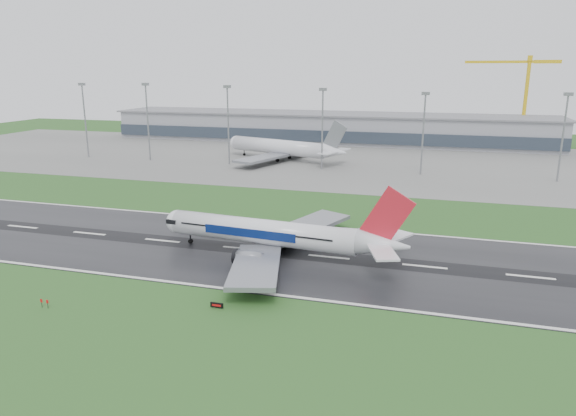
% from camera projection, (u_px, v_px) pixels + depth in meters
% --- Properties ---
extents(ground, '(520.00, 520.00, 0.00)m').
position_uv_depth(ground, '(162.00, 241.00, 123.42)').
color(ground, '#224D1C').
rests_on(ground, ground).
extents(runway, '(400.00, 45.00, 0.10)m').
position_uv_depth(runway, '(162.00, 241.00, 123.41)').
color(runway, black).
rests_on(runway, ground).
extents(apron, '(400.00, 130.00, 0.08)m').
position_uv_depth(apron, '(300.00, 158.00, 239.45)').
color(apron, slate).
rests_on(apron, ground).
extents(terminal, '(240.00, 36.00, 15.00)m').
position_uv_depth(terminal, '(327.00, 128.00, 293.24)').
color(terminal, gray).
rests_on(terminal, ground).
extents(main_airliner, '(60.28, 57.88, 16.46)m').
position_uv_depth(main_airliner, '(279.00, 219.00, 111.64)').
color(main_airliner, silver).
rests_on(main_airliner, runway).
extents(parked_airliner, '(78.41, 75.73, 18.40)m').
position_uv_depth(parked_airliner, '(282.00, 139.00, 230.96)').
color(parked_airliner, silver).
rests_on(parked_airliner, apron).
extents(tower_crane, '(46.78, 6.24, 45.98)m').
position_uv_depth(tower_crane, '(525.00, 101.00, 275.47)').
color(tower_crane, gold).
rests_on(tower_crane, ground).
extents(runway_sign, '(2.31, 0.70, 1.04)m').
position_uv_depth(runway_sign, '(217.00, 305.00, 88.43)').
color(runway_sign, black).
rests_on(runway_sign, ground).
extents(floodmast_0, '(0.64, 0.64, 32.18)m').
position_uv_depth(floodmast_0, '(85.00, 122.00, 237.53)').
color(floodmast_0, gray).
rests_on(floodmast_0, ground).
extents(floodmast_1, '(0.64, 0.64, 32.41)m').
position_uv_depth(floodmast_1, '(148.00, 124.00, 228.86)').
color(floodmast_1, gray).
rests_on(floodmast_1, ground).
extents(floodmast_2, '(0.64, 0.64, 31.73)m').
position_uv_depth(floodmast_2, '(228.00, 127.00, 218.74)').
color(floodmast_2, gray).
rests_on(floodmast_2, ground).
extents(floodmast_3, '(0.64, 0.64, 31.01)m').
position_uv_depth(floodmast_3, '(322.00, 131.00, 207.98)').
color(floodmast_3, gray).
rests_on(floodmast_3, ground).
extents(floodmast_4, '(0.64, 0.64, 29.92)m').
position_uv_depth(floodmast_4, '(423.00, 136.00, 197.62)').
color(floodmast_4, gray).
rests_on(floodmast_4, ground).
extents(floodmast_5, '(0.64, 0.64, 30.26)m').
position_uv_depth(floodmast_5, '(562.00, 140.00, 184.67)').
color(floodmast_5, gray).
rests_on(floodmast_5, ground).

